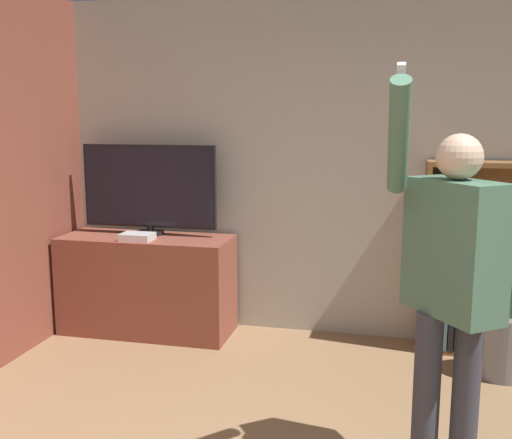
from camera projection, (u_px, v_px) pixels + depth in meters
name	position (u px, v px, depth m)	size (l,w,h in m)	color
wall_back	(349.00, 169.00, 4.71)	(6.61, 0.09, 2.70)	#B2AD9E
tv_ledge	(147.00, 284.00, 4.90)	(1.39, 0.54, 0.80)	brown
television	(149.00, 188.00, 4.86)	(1.13, 0.22, 0.74)	black
game_console	(137.00, 237.00, 4.69)	(0.25, 0.18, 0.06)	white
bookshelf	(469.00, 261.00, 4.44)	(0.86, 0.28, 1.44)	brown
person	(453.00, 275.00, 2.78)	(0.63, 0.58, 1.98)	#383842
waste_bin	(503.00, 345.00, 4.08)	(0.35, 0.35, 0.43)	gray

